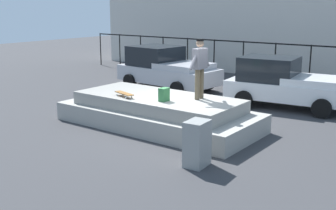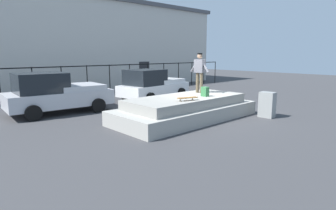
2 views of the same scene
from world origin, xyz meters
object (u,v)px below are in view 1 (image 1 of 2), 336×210
object	(u,v)px
skateboard	(124,94)
car_silver_pickup_near	(166,68)
skateboarder	(200,64)
utility_box	(197,144)
backpack	(164,95)
car_white_pickup_mid	(285,83)

from	to	relation	value
skateboard	car_silver_pickup_near	size ratio (longest dim) A/B	0.18
skateboarder	skateboard	xyz separation A→B (m)	(-1.92, -1.10, -0.91)
car_silver_pickup_near	utility_box	xyz separation A→B (m)	(6.08, -6.86, -0.38)
car_silver_pickup_near	backpack	bearing A→B (deg)	-53.28
skateboard	car_white_pickup_mid	distance (m)	6.04
backpack	car_white_pickup_mid	world-z (taller)	car_white_pickup_mid
backpack	utility_box	size ratio (longest dim) A/B	0.36
car_white_pickup_mid	utility_box	world-z (taller)	car_white_pickup_mid
skateboarder	car_white_pickup_mid	world-z (taller)	skateboarder
utility_box	skateboard	bearing A→B (deg)	154.42
utility_box	backpack	bearing A→B (deg)	139.23
backpack	car_silver_pickup_near	xyz separation A→B (m)	(-3.94, 5.28, -0.22)
utility_box	car_white_pickup_mid	bearing A→B (deg)	91.09
car_silver_pickup_near	car_white_pickup_mid	world-z (taller)	car_silver_pickup_near
skateboarder	utility_box	bearing A→B (deg)	-57.99
backpack	skateboarder	bearing A→B (deg)	-34.43
skateboard	backpack	bearing A→B (deg)	10.94
car_silver_pickup_near	car_white_pickup_mid	bearing A→B (deg)	-1.88
backpack	utility_box	world-z (taller)	backpack
backpack	skateboard	bearing A→B (deg)	103.13
skateboarder	skateboard	bearing A→B (deg)	-150.27
car_silver_pickup_near	car_white_pickup_mid	xyz separation A→B (m)	(5.44, -0.18, -0.03)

